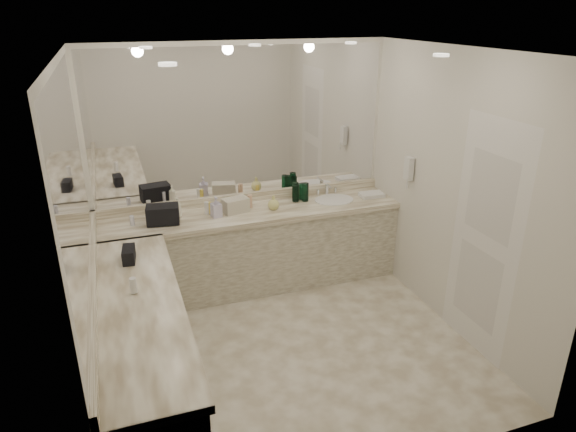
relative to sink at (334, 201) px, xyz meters
name	(u,v)px	position (x,y,z in m)	size (l,w,h in m)	color
floor	(290,346)	(-0.95, -1.20, -0.90)	(3.20, 3.20, 0.00)	silver
ceiling	(290,51)	(-0.95, -1.20, 1.71)	(3.20, 3.20, 0.00)	white
wall_back	(244,167)	(-0.95, 0.30, 0.41)	(3.20, 0.02, 2.60)	silver
wall_left	(84,243)	(-2.55, -1.20, 0.41)	(0.02, 3.00, 2.60)	silver
wall_right	(453,194)	(0.65, -1.20, 0.41)	(0.02, 3.00, 2.60)	silver
vanity_back_base	(253,251)	(-0.95, 0.00, -0.48)	(3.20, 0.60, 0.84)	beige
vanity_back_top	(252,213)	(-0.95, -0.01, -0.03)	(3.20, 0.64, 0.06)	white
vanity_left_base	(143,358)	(-2.25, -1.50, -0.48)	(0.60, 2.40, 0.84)	beige
vanity_left_top	(138,307)	(-2.24, -1.50, -0.03)	(0.64, 2.42, 0.06)	white
backsplash_back	(245,197)	(-0.95, 0.28, 0.05)	(3.20, 0.04, 0.10)	white
backsplash_left	(94,284)	(-2.53, -1.20, 0.05)	(0.04, 3.00, 0.10)	white
mirror_back	(243,123)	(-0.95, 0.29, 0.88)	(3.12, 0.01, 1.55)	white
mirror_left	(76,181)	(-2.54, -1.20, 0.88)	(0.01, 2.92, 1.55)	white
sink	(334,201)	(0.00, 0.00, 0.00)	(0.44, 0.44, 0.03)	white
faucet	(327,188)	(0.00, 0.21, 0.07)	(0.24, 0.16, 0.14)	silver
wall_phone	(409,168)	(0.61, -0.50, 0.46)	(0.06, 0.10, 0.24)	white
door	(484,240)	(0.64, -1.70, 0.16)	(0.02, 0.82, 2.10)	white
black_toiletry_bag	(163,215)	(-1.88, -0.05, 0.09)	(0.31, 0.20, 0.18)	black
black_bag_spill	(129,255)	(-2.25, -0.78, 0.06)	(0.10, 0.22, 0.12)	black
cream_cosmetic_case	(235,205)	(-1.12, 0.02, 0.08)	(0.26, 0.16, 0.15)	beige
hand_towel	(372,195)	(0.45, -0.03, 0.03)	(0.26, 0.18, 0.04)	white
lotion_left	(133,286)	(-2.25, -1.35, 0.07)	(0.05, 0.05, 0.12)	white
soap_bottle_a	(178,207)	(-1.71, 0.08, 0.11)	(0.08, 0.08, 0.21)	white
soap_bottle_b	(216,207)	(-1.34, -0.05, 0.11)	(0.10, 0.10, 0.22)	silver
soap_bottle_c	(273,202)	(-0.72, -0.04, 0.08)	(0.12, 0.12, 0.16)	#DDDB7E
green_bottle_0	(296,193)	(-0.42, 0.11, 0.10)	(0.07, 0.07, 0.19)	#0E4227
green_bottle_1	(302,191)	(-0.32, 0.15, 0.10)	(0.07, 0.07, 0.18)	#0E4227
green_bottle_2	(296,191)	(-0.40, 0.15, 0.11)	(0.07, 0.07, 0.20)	#0E4227
green_bottle_3	(305,192)	(-0.31, 0.08, 0.11)	(0.07, 0.07, 0.21)	#0E4227
amenity_bottle_0	(272,204)	(-0.73, 0.00, 0.04)	(0.05, 0.05, 0.08)	#F2D84C
amenity_bottle_1	(132,221)	(-2.17, 0.01, 0.05)	(0.04, 0.04, 0.10)	silver
amenity_bottle_2	(170,213)	(-1.80, 0.04, 0.07)	(0.04, 0.04, 0.13)	silver
amenity_bottle_3	(207,208)	(-1.42, 0.06, 0.07)	(0.05, 0.05, 0.13)	white
amenity_bottle_4	(209,208)	(-1.39, 0.07, 0.07)	(0.05, 0.05, 0.12)	#F2D84C
amenity_bottle_5	(152,216)	(-1.97, 0.10, 0.04)	(0.05, 0.05, 0.07)	white
amenity_bottle_6	(250,201)	(-0.95, 0.09, 0.08)	(0.05, 0.05, 0.14)	#E0B28C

